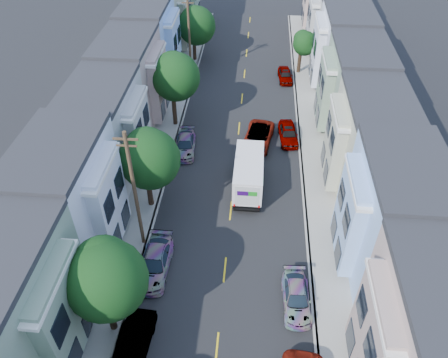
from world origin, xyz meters
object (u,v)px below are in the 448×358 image
parked_right_c (288,134)px  parked_right_d (285,75)px  utility_pole_near (135,193)px  tree_far_r (304,44)px  parked_left_b (134,345)px  tree_b (105,280)px  parked_right_b (296,297)px  tree_d (175,77)px  fedex_truck (249,173)px  lead_sedan (258,137)px  parked_left_c (155,263)px  tree_e (196,26)px  parked_left_d (185,145)px  tree_c (149,159)px  utility_pole_far (189,38)px

parked_right_c → parked_right_d: size_ratio=1.11×
utility_pole_near → parked_right_c: utility_pole_near is taller
tree_far_r → parked_right_d: 4.22m
parked_left_b → parked_right_c: parked_left_b is taller
tree_b → parked_right_b: bearing=14.0°
tree_d → fedex_truck: tree_d is taller
lead_sedan → parked_left_b: (-6.86, -22.10, 0.00)m
parked_right_b → tree_d: bearing=115.7°
parked_right_c → parked_right_d: parked_right_c is taller
tree_b → tree_d: size_ratio=0.95×
tree_far_r → parked_left_c: bearing=-110.7°
tree_e → tree_far_r: 13.44m
tree_e → tree_far_r: size_ratio=1.32×
utility_pole_near → parked_right_d: size_ratio=2.48×
lead_sedan → parked_right_b: bearing=-71.1°
tree_far_r → parked_left_d: (-11.79, -17.07, -3.08)m
parked_left_c → parked_right_c: size_ratio=1.09×
tree_far_r → fedex_truck: 22.76m
fedex_truck → parked_left_d: size_ratio=1.40×
utility_pole_near → parked_right_b: bearing=-21.2°
tree_c → parked_right_d: 25.63m
utility_pole_near → parked_right_d: bearing=67.3°
fedex_truck → parked_left_c: fedex_truck is taller
tree_far_r → parked_right_d: tree_far_r is taller
parked_left_c → tree_far_r: bearing=70.2°
parked_right_b → tree_e: bearing=104.5°
parked_left_d → parked_left_b: bearing=-94.4°
tree_e → parked_right_c: (11.20, -16.91, -3.80)m
tree_e → parked_left_c: bearing=-87.6°
lead_sedan → parked_right_b: lead_sedan is taller
parked_left_c → parked_right_c: bearing=60.6°
parked_left_b → parked_left_c: parked_left_b is taller
parked_left_b → tree_c: bearing=99.8°
tree_e → utility_pole_far: utility_pole_far is taller
tree_d → parked_right_c: (11.20, -1.76, -4.69)m
lead_sedan → parked_left_d: size_ratio=1.23×
parked_right_d → tree_d: bearing=-141.6°
tree_far_r → lead_sedan: (-4.93, -15.36, -2.98)m
tree_far_r → parked_right_b: (-1.99, -33.22, -3.12)m
utility_pole_near → parked_right_c: size_ratio=2.24×
parked_right_d → tree_c: bearing=-121.4°
parked_right_b → parked_right_d: parked_right_d is taller
parked_left_b → parked_right_b: 10.68m
parked_right_b → parked_right_c: size_ratio=0.95×
parked_left_b → tree_far_r: bearing=76.0°
parked_left_c → parked_left_b: bearing=-89.1°
parked_left_c → tree_b: bearing=-105.5°
parked_left_c → parked_left_d: bearing=90.9°
parked_right_b → parked_left_b: bearing=-159.5°
tree_e → tree_far_r: tree_e is taller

